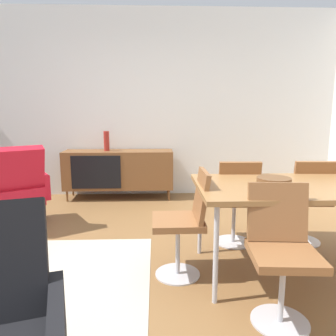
% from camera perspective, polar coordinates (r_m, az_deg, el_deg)
% --- Properties ---
extents(ground_plane, '(8.32, 8.32, 0.00)m').
position_cam_1_polar(ground_plane, '(2.81, -10.35, -17.84)').
color(ground_plane, brown).
extents(wall_back, '(6.80, 0.12, 2.80)m').
position_cam_1_polar(wall_back, '(5.07, -6.71, 11.16)').
color(wall_back, silver).
rests_on(wall_back, ground_plane).
extents(sideboard, '(1.60, 0.45, 0.72)m').
position_cam_1_polar(sideboard, '(4.86, -8.72, -0.23)').
color(sideboard, brown).
rests_on(sideboard, ground_plane).
extents(vase_cobalt, '(0.08, 0.08, 0.29)m').
position_cam_1_polar(vase_cobalt, '(4.83, -10.83, 4.72)').
color(vase_cobalt, maroon).
rests_on(vase_cobalt, sideboard).
extents(dining_table, '(1.60, 0.90, 0.74)m').
position_cam_1_polar(dining_table, '(2.72, 22.20, -3.59)').
color(dining_table, olive).
rests_on(dining_table, ground_plane).
extents(wooden_bowl_on_table, '(0.26, 0.26, 0.06)m').
position_cam_1_polar(wooden_bowl_on_table, '(2.62, 18.23, -2.26)').
color(wooden_bowl_on_table, brown).
rests_on(wooden_bowl_on_table, dining_table).
extents(dining_chair_back_left, '(0.41, 0.44, 0.86)m').
position_cam_1_polar(dining_chair_back_left, '(3.18, 11.93, -5.39)').
color(dining_chair_back_left, brown).
rests_on(dining_chair_back_left, ground_plane).
extents(dining_chair_front_left, '(0.43, 0.45, 0.86)m').
position_cam_1_polar(dining_chair_front_left, '(2.17, 19.43, -13.23)').
color(dining_chair_front_left, brown).
rests_on(dining_chair_front_left, ground_plane).
extents(dining_chair_near_window, '(0.43, 0.40, 0.86)m').
position_cam_1_polar(dining_chair_near_window, '(2.56, 3.15, -9.02)').
color(dining_chair_near_window, brown).
rests_on(dining_chair_near_window, ground_plane).
extents(dining_chair_back_right, '(0.42, 0.45, 0.86)m').
position_cam_1_polar(dining_chair_back_right, '(3.41, 23.42, -4.93)').
color(dining_chair_back_right, brown).
rests_on(dining_chair_back_right, ground_plane).
extents(lounge_chair_red, '(0.89, 0.88, 0.95)m').
position_cam_1_polar(lounge_chair_red, '(3.92, -25.82, -3.25)').
color(lounge_chair_red, red).
rests_on(lounge_chair_red, ground_plane).
extents(area_rug, '(2.20, 1.70, 0.01)m').
position_cam_1_polar(area_rug, '(2.88, -26.96, -18.01)').
color(area_rug, '#B7AD99').
rests_on(area_rug, ground_plane).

